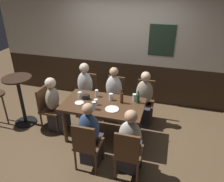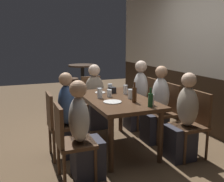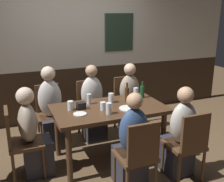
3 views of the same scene
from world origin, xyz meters
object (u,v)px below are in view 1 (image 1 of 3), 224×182
chair_right_far (145,99)px  beer_glass_half (94,106)px  beer_bottle_brown (122,98)px  side_bar_table (21,97)px  person_right_far (144,103)px  person_mid_near (91,138)px  beer_glass_tall (97,93)px  tumbler_short (111,97)px  tumbler_water (134,98)px  chair_mid_far (115,95)px  person_head_west (56,108)px  pint_glass_amber (80,95)px  condiment_caddy (86,97)px  plate_white_small (79,103)px  chair_mid_near (87,144)px  beer_bottle_green (138,98)px  plate_white_large (112,109)px  chair_head_west (48,106)px  pint_glass_pale (96,102)px  person_right_near (130,146)px  person_mid_far (113,98)px  person_left_far (85,94)px  chair_right_near (128,152)px  dining_table (103,108)px  chair_left_far (88,91)px

chair_right_far → beer_glass_half: beer_glass_half is taller
beer_bottle_brown → side_bar_table: side_bar_table is taller
person_right_far → person_mid_near: bearing=-115.7°
beer_glass_tall → tumbler_short: bearing=-11.2°
person_right_far → tumbler_water: bearing=-106.9°
chair_right_far → chair_mid_far: 0.64m
person_head_west → pint_glass_amber: size_ratio=9.44×
person_mid_near → condiment_caddy: size_ratio=10.36×
beer_bottle_brown → plate_white_small: bearing=-163.2°
person_right_far → pint_glass_amber: bearing=-152.8°
chair_right_far → chair_mid_near: 1.79m
beer_bottle_green → plate_white_large: bearing=-138.0°
chair_head_west → condiment_caddy: 0.85m
pint_glass_pale → beer_bottle_brown: (0.42, 0.19, 0.06)m
person_right_near → beer_bottle_green: size_ratio=4.75×
person_head_west → side_bar_table: bearing=-178.6°
person_right_near → beer_bottle_brown: 0.93m
beer_glass_half → tumbler_short: (0.19, 0.39, 0.00)m
person_right_near → beer_bottle_brown: (-0.33, 0.79, 0.37)m
beer_bottle_brown → person_mid_near: bearing=-111.6°
person_mid_far → tumbler_short: size_ratio=8.88×
chair_right_far → plate_white_small: bearing=-138.7°
chair_mid_near → plate_white_small: bearing=120.0°
beer_glass_tall → tumbler_water: (0.72, 0.03, -0.00)m
person_mid_far → person_left_far: bearing=179.9°
chair_right_far → person_mid_near: person_mid_near is taller
chair_mid_far → side_bar_table: side_bar_table is taller
chair_right_near → side_bar_table: size_ratio=0.84×
chair_right_near → beer_glass_tall: (-0.85, 1.06, 0.31)m
person_left_far → tumbler_short: bearing=-34.5°
person_mid_far → tumbler_short: 0.60m
chair_head_west → person_right_far: (1.79, 0.67, -0.01)m
person_mid_near → tumbler_short: size_ratio=8.64×
beer_bottle_green → beer_bottle_brown: (-0.28, -0.08, 0.01)m
plate_white_small → person_mid_near: bearing=-53.3°
chair_right_far → plate_white_small: (-1.07, -0.94, 0.25)m
chair_right_near → condiment_caddy: bearing=137.9°
side_bar_table → dining_table: bearing=0.6°
chair_left_far → condiment_caddy: (0.29, -0.76, 0.29)m
chair_left_far → plate_white_large: 1.33m
tumbler_short → person_mid_far: bearing=100.6°
person_left_far → tumbler_short: size_ratio=9.08×
beer_bottle_green → beer_glass_half: bearing=-148.6°
chair_mid_near → chair_head_west: bearing=144.0°
chair_mid_far → beer_bottle_green: beer_bottle_green is taller
chair_right_near → beer_bottle_green: bearing=92.8°
beer_glass_tall → condiment_caddy: 0.22m
chair_head_west → pint_glass_pale: size_ratio=8.29×
pint_glass_amber → plate_white_small: 0.21m
tumbler_water → person_left_far: bearing=160.2°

